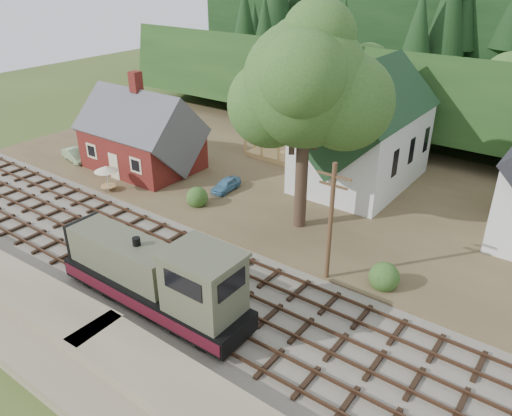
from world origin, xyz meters
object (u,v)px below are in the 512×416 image
Objects in this scene: car_blue at (226,185)px; locomotive at (158,278)px; car_green at (75,155)px; patio_set at (106,170)px.

locomotive is at bearing -67.95° from car_blue.
car_blue is at bearing -67.11° from car_green.
locomotive is 16.16m from car_blue.
car_green is at bearing 154.68° from locomotive.
patio_set is (-8.14, -5.97, 1.36)m from car_blue.
patio_set is (8.26, -2.60, 1.31)m from car_green.
car_blue is 16.74m from car_green.
car_blue is 1.43× the size of patio_set.
patio_set is at bearing -96.20° from car_green.
patio_set reaches higher than car_green.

